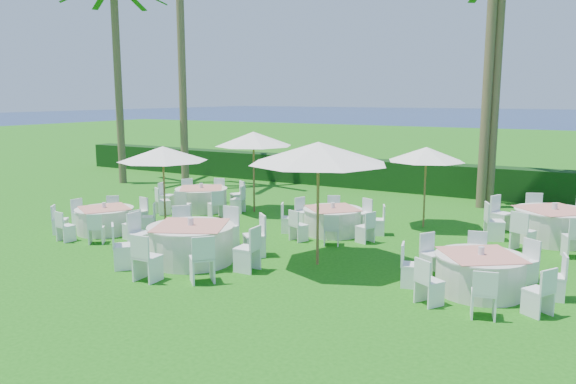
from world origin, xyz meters
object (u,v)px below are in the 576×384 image
Objects in this scene: umbrella_c at (254,139)px; umbrella_d at (426,154)px; banquet_table_a at (105,219)px; banquet_table_d at (201,199)px; banquet_table_e at (333,220)px; umbrella_b at (318,153)px; banquet_table_b at (191,243)px; banquet_table_f at (553,225)px; umbrella_a at (163,154)px; banquet_table_c at (480,273)px.

umbrella_c is 5.59m from umbrella_d.
umbrella_c reaches higher than banquet_table_a.
banquet_table_d reaches higher than banquet_table_a.
banquet_table_e is 3.70m from umbrella_b.
banquet_table_b reaches higher than banquet_table_f.
banquet_table_d is 1.29× the size of umbrella_d.
banquet_table_f is 1.07× the size of umbrella_b.
banquet_table_f is at bearing 47.44° from umbrella_b.
banquet_table_b is 1.48× the size of umbrella_d.
banquet_table_b is 1.24× the size of banquet_table_e.
umbrella_d is at bearing 58.94° from banquet_table_b.
banquet_table_c is at bearing -6.34° from umbrella_a.
banquet_table_f is (0.91, 5.01, 0.06)m from banquet_table_c.
banquet_table_b is 3.89m from umbrella_a.
banquet_table_b is 3.61m from umbrella_b.
umbrella_c reaches higher than umbrella_d.
banquet_table_b is at bearing -154.38° from umbrella_b.
umbrella_a is 1.08× the size of umbrella_d.
banquet_table_a is 4.10m from banquet_table_b.
banquet_table_c is at bearing -20.64° from banquet_table_d.
banquet_table_b is at bearing -71.46° from umbrella_c.
banquet_table_d is (0.44, 3.81, 0.03)m from banquet_table_a.
banquet_table_e is 5.84m from banquet_table_f.
umbrella_b reaches higher than banquet_table_b.
umbrella_a is (-2.73, 2.17, 1.73)m from banquet_table_b.
umbrella_c is (-9.01, -0.64, 1.97)m from banquet_table_f.
banquet_table_b reaches higher than banquet_table_a.
banquet_table_d is at bearing -172.90° from banquet_table_f.
banquet_table_e is at bearing 108.44° from umbrella_b.
umbrella_b is 1.34× the size of umbrella_d.
banquet_table_c is at bearing -62.81° from umbrella_d.
banquet_table_c is 5.85m from umbrella_d.
banquet_table_d is 0.90× the size of banquet_table_f.
banquet_table_d is at bearing 149.82° from umbrella_b.
umbrella_b is (6.16, -3.58, 2.16)m from banquet_table_d.
umbrella_b is (-3.61, 0.10, 2.16)m from banquet_table_c.
umbrella_a is (1.23, 1.13, 1.82)m from banquet_table_a.
umbrella_a is 7.55m from umbrella_d.
banquet_table_d is at bearing 83.42° from banquet_table_a.
banquet_table_d is at bearing 171.77° from banquet_table_e.
banquet_table_a is 9.37m from umbrella_d.
banquet_table_c is (6.25, 1.17, -0.06)m from banquet_table_b.
umbrella_d is at bearing 31.70° from umbrella_a.
banquet_table_a is 0.89× the size of umbrella_b.
umbrella_d is (7.22, 1.29, 1.75)m from banquet_table_d.
umbrella_a reaches higher than banquet_table_b.
umbrella_b reaches higher than banquet_table_f.
banquet_table_a is 5.38m from umbrella_c.
banquet_table_f is 10.81m from umbrella_a.
banquet_table_a is 3.83m from banquet_table_d.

